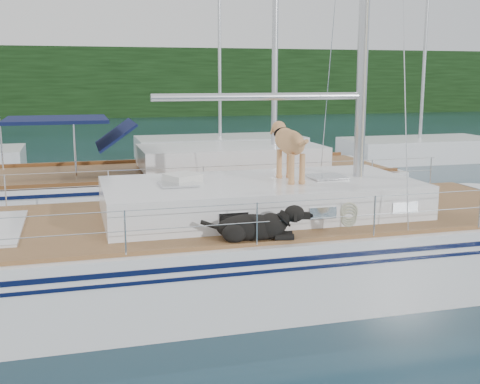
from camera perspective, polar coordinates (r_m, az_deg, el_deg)
name	(u,v)px	position (r m, az deg, el deg)	size (l,w,h in m)	color
ground	(215,288)	(10.35, -2.40, -9.08)	(120.00, 120.00, 0.00)	black
tree_line	(96,83)	(54.52, -13.48, 10.06)	(90.00, 3.00, 6.00)	black
shore_bank	(97,110)	(55.79, -13.42, 7.61)	(92.00, 1.00, 1.20)	#595147
main_sailboat	(220,249)	(10.15, -1.87, -5.44)	(12.00, 3.80, 14.01)	white
neighbor_sailboat	(191,189)	(15.90, -4.64, 0.33)	(11.00, 3.50, 13.30)	white
bg_boat_center	(220,148)	(26.39, -1.90, 4.20)	(7.20, 3.00, 11.65)	white
bg_boat_east	(419,150)	(26.76, 16.63, 3.85)	(6.40, 3.00, 11.65)	white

